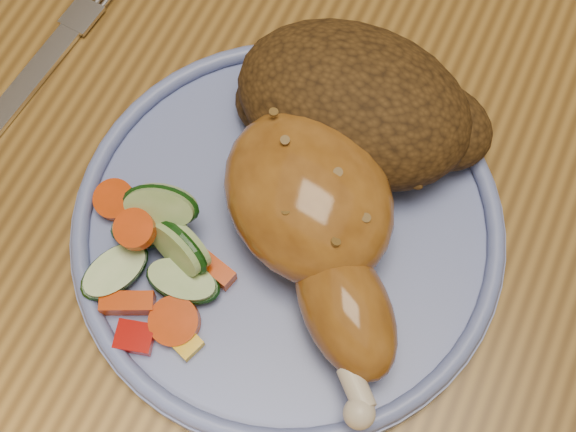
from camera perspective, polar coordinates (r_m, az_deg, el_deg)
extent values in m
plane|color=brown|center=(1.21, 3.61, -10.97)|extent=(4.00, 4.00, 0.00)
cube|color=brown|center=(0.52, 8.34, 5.68)|extent=(0.90, 1.40, 0.04)
cylinder|color=#4C2D16|center=(1.18, 3.24, 11.19)|extent=(0.04, 0.04, 0.41)
cylinder|color=#4C2D16|center=(1.17, 19.72, 4.43)|extent=(0.04, 0.04, 0.41)
cylinder|color=#6271B2|center=(0.46, 0.00, -1.01)|extent=(0.25, 0.25, 0.01)
torus|color=#6271B2|center=(0.45, 0.00, -0.49)|extent=(0.24, 0.24, 0.01)
ellipsoid|color=#955B1F|center=(0.43, 1.47, 1.45)|extent=(0.14, 0.13, 0.06)
ellipsoid|color=#955B1F|center=(0.42, 4.11, -6.45)|extent=(0.09, 0.09, 0.04)
sphere|color=beige|center=(0.40, 5.09, -13.80)|extent=(0.02, 0.02, 0.02)
ellipsoid|color=#3F280F|center=(0.46, 4.69, 7.98)|extent=(0.14, 0.10, 0.06)
ellipsoid|color=#3F280F|center=(0.47, 10.32, 6.37)|extent=(0.07, 0.05, 0.04)
ellipsoid|color=#3F280F|center=(0.47, -0.37, 8.05)|extent=(0.06, 0.05, 0.03)
cube|color=#A50A05|center=(0.44, -10.84, -8.47)|extent=(0.02, 0.02, 0.01)
cube|color=#E5A507|center=(0.43, -7.34, -8.86)|extent=(0.02, 0.02, 0.01)
cylinder|color=red|center=(0.43, -10.83, -0.94)|extent=(0.02, 0.02, 0.01)
cylinder|color=red|center=(0.43, -8.07, -7.45)|extent=(0.03, 0.03, 0.01)
cylinder|color=red|center=(0.46, -12.18, 1.10)|extent=(0.02, 0.02, 0.01)
cube|color=red|center=(0.44, -5.31, -3.73)|extent=(0.03, 0.02, 0.01)
cube|color=red|center=(0.44, -11.34, -6.10)|extent=(0.03, 0.02, 0.01)
cylinder|color=#A7C17D|center=(0.43, -9.02, 0.75)|extent=(0.05, 0.04, 0.04)
cylinder|color=#A7C17D|center=(0.43, -7.75, -2.09)|extent=(0.04, 0.04, 0.04)
cylinder|color=#A7C17D|center=(0.44, -7.48, -4.63)|extent=(0.04, 0.04, 0.01)
cylinder|color=#A7C17D|center=(0.45, -9.89, -0.84)|extent=(0.05, 0.05, 0.02)
cylinder|color=#A7C17D|center=(0.44, -12.23, -3.83)|extent=(0.05, 0.05, 0.02)
cube|color=silver|center=(0.53, -18.79, 7.99)|extent=(0.03, 0.14, 0.00)
cube|color=silver|center=(0.55, -14.46, 13.65)|extent=(0.03, 0.08, 0.00)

